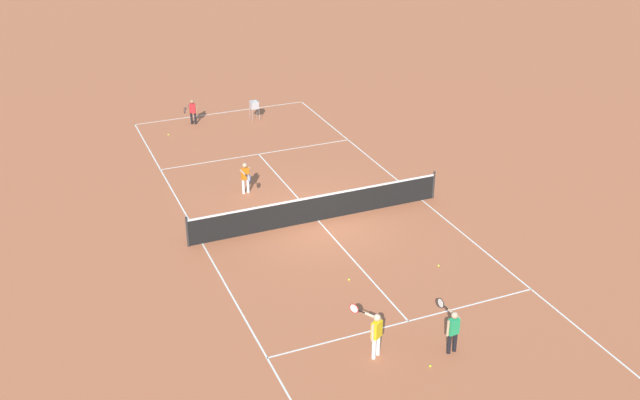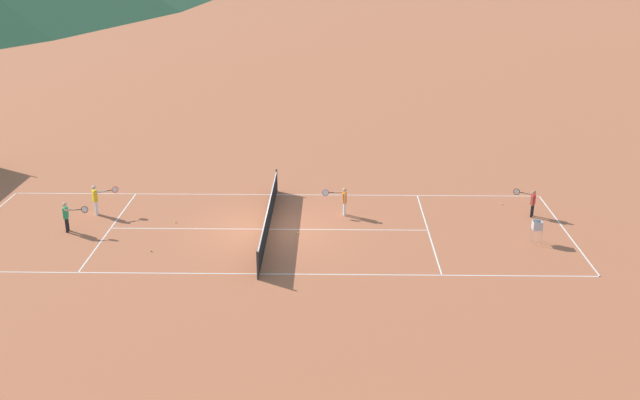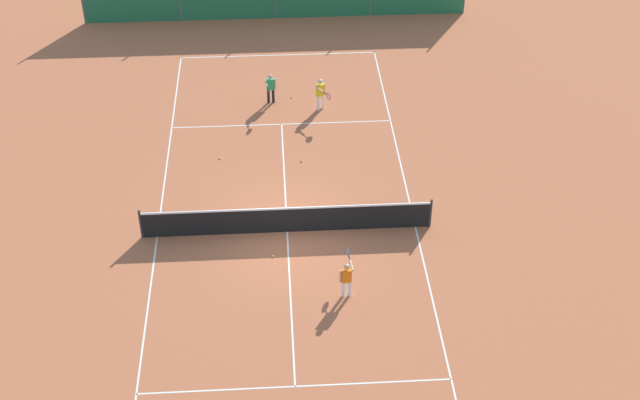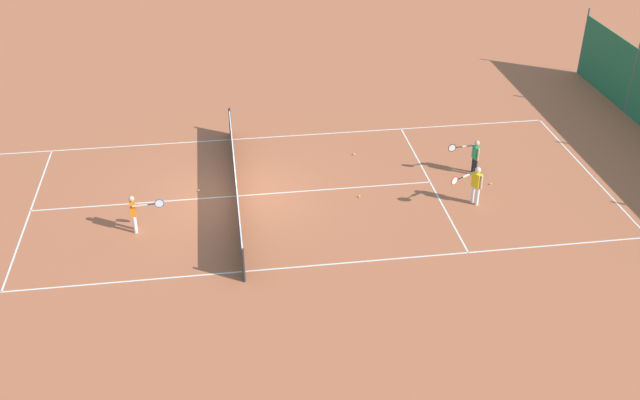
{
  "view_description": "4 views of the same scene",
  "coord_description": "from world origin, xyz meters",
  "px_view_note": "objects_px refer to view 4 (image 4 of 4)",
  "views": [
    {
      "loc": [
        8.81,
        21.02,
        12.1
      ],
      "look_at": [
        0.2,
        0.65,
        1.13
      ],
      "focal_mm": 42.0,
      "sensor_mm": 36.0,
      "label": 1
    },
    {
      "loc": [
        -27.78,
        -2.54,
        11.52
      ],
      "look_at": [
        1.15,
        -2.04,
        0.84
      ],
      "focal_mm": 42.0,
      "sensor_mm": 36.0,
      "label": 2
    },
    {
      "loc": [
        -0.31,
        -21.95,
        17.81
      ],
      "look_at": [
        1.08,
        0.56,
        0.79
      ],
      "focal_mm": 50.0,
      "sensor_mm": 36.0,
      "label": 3
    },
    {
      "loc": [
        20.81,
        -0.26,
        12.3
      ],
      "look_at": [
        1.66,
        2.47,
        0.63
      ],
      "focal_mm": 42.0,
      "sensor_mm": 36.0,
      "label": 4
    }
  ],
  "objects_px": {
    "tennis_ball_mid_court": "(199,191)",
    "tennis_net": "(236,183)",
    "player_far_service": "(135,211)",
    "tennis_ball_alley_left": "(359,196)",
    "tennis_ball_far_corner": "(354,154)",
    "tennis_ball_by_net_left": "(491,184)",
    "player_near_baseline": "(474,155)",
    "player_far_baseline": "(475,183)"
  },
  "relations": [
    {
      "from": "tennis_ball_mid_court",
      "to": "tennis_net",
      "type": "bearing_deg",
      "value": 68.86
    },
    {
      "from": "player_far_service",
      "to": "tennis_ball_alley_left",
      "type": "relative_size",
      "value": 18.29
    },
    {
      "from": "tennis_ball_far_corner",
      "to": "tennis_ball_by_net_left",
      "type": "distance_m",
      "value": 4.9
    },
    {
      "from": "player_near_baseline",
      "to": "tennis_ball_mid_court",
      "type": "relative_size",
      "value": 18.69
    },
    {
      "from": "tennis_ball_far_corner",
      "to": "player_near_baseline",
      "type": "bearing_deg",
      "value": 63.17
    },
    {
      "from": "player_near_baseline",
      "to": "player_far_service",
      "type": "distance_m",
      "value": 11.16
    },
    {
      "from": "player_near_baseline",
      "to": "tennis_ball_by_net_left",
      "type": "distance_m",
      "value": 1.13
    },
    {
      "from": "tennis_net",
      "to": "player_near_baseline",
      "type": "bearing_deg",
      "value": 92.67
    },
    {
      "from": "player_far_baseline",
      "to": "tennis_ball_far_corner",
      "type": "distance_m",
      "value": 4.96
    },
    {
      "from": "tennis_ball_far_corner",
      "to": "tennis_ball_alley_left",
      "type": "distance_m",
      "value": 2.91
    },
    {
      "from": "player_far_service",
      "to": "tennis_ball_far_corner",
      "type": "height_order",
      "value": "player_far_service"
    },
    {
      "from": "tennis_net",
      "to": "player_far_service",
      "type": "xyz_separation_m",
      "value": [
        1.62,
        -3.01,
        0.21
      ]
    },
    {
      "from": "player_near_baseline",
      "to": "tennis_ball_alley_left",
      "type": "xyz_separation_m",
      "value": [
        1.0,
        -4.07,
        -0.69
      ]
    },
    {
      "from": "player_near_baseline",
      "to": "tennis_ball_far_corner",
      "type": "relative_size",
      "value": 18.69
    },
    {
      "from": "tennis_net",
      "to": "tennis_ball_by_net_left",
      "type": "xyz_separation_m",
      "value": [
        0.44,
        8.33,
        -0.47
      ]
    },
    {
      "from": "tennis_ball_far_corner",
      "to": "player_far_service",
      "type": "bearing_deg",
      "value": -61.88
    },
    {
      "from": "player_near_baseline",
      "to": "player_far_baseline",
      "type": "bearing_deg",
      "value": -17.36
    },
    {
      "from": "player_far_baseline",
      "to": "tennis_ball_alley_left",
      "type": "height_order",
      "value": "player_far_baseline"
    },
    {
      "from": "tennis_net",
      "to": "tennis_ball_alley_left",
      "type": "relative_size",
      "value": 139.09
    },
    {
      "from": "tennis_ball_by_net_left",
      "to": "tennis_ball_alley_left",
      "type": "height_order",
      "value": "same"
    },
    {
      "from": "player_far_baseline",
      "to": "tennis_ball_mid_court",
      "type": "bearing_deg",
      "value": -103.09
    },
    {
      "from": "tennis_ball_mid_court",
      "to": "tennis_ball_by_net_left",
      "type": "height_order",
      "value": "same"
    },
    {
      "from": "tennis_net",
      "to": "player_far_baseline",
      "type": "xyz_separation_m",
      "value": [
        1.53,
        7.37,
        0.25
      ]
    },
    {
      "from": "tennis_ball_mid_court",
      "to": "tennis_ball_far_corner",
      "type": "height_order",
      "value": "same"
    },
    {
      "from": "player_far_baseline",
      "to": "player_far_service",
      "type": "distance_m",
      "value": 10.38
    },
    {
      "from": "tennis_ball_by_net_left",
      "to": "tennis_ball_alley_left",
      "type": "bearing_deg",
      "value": -87.57
    },
    {
      "from": "tennis_ball_by_net_left",
      "to": "tennis_ball_alley_left",
      "type": "xyz_separation_m",
      "value": [
        0.19,
        -4.44,
        0.0
      ]
    },
    {
      "from": "player_near_baseline",
      "to": "tennis_ball_by_net_left",
      "type": "relative_size",
      "value": 18.69
    },
    {
      "from": "player_far_baseline",
      "to": "tennis_ball_mid_court",
      "type": "height_order",
      "value": "player_far_baseline"
    },
    {
      "from": "tennis_ball_mid_court",
      "to": "player_far_baseline",
      "type": "bearing_deg",
      "value": 76.91
    },
    {
      "from": "player_far_baseline",
      "to": "tennis_ball_alley_left",
      "type": "xyz_separation_m",
      "value": [
        -0.9,
        -3.48,
        -0.72
      ]
    },
    {
      "from": "tennis_ball_alley_left",
      "to": "tennis_ball_by_net_left",
      "type": "bearing_deg",
      "value": 92.43
    },
    {
      "from": "tennis_net",
      "to": "tennis_ball_alley_left",
      "type": "xyz_separation_m",
      "value": [
        0.63,
        3.89,
        -0.47
      ]
    },
    {
      "from": "player_far_baseline",
      "to": "tennis_ball_alley_left",
      "type": "distance_m",
      "value": 3.66
    },
    {
      "from": "player_far_service",
      "to": "tennis_ball_by_net_left",
      "type": "xyz_separation_m",
      "value": [
        -1.18,
        11.34,
        -0.67
      ]
    },
    {
      "from": "tennis_ball_far_corner",
      "to": "tennis_ball_mid_court",
      "type": "bearing_deg",
      "value": -71.82
    },
    {
      "from": "tennis_net",
      "to": "tennis_ball_by_net_left",
      "type": "distance_m",
      "value": 8.36
    },
    {
      "from": "player_far_service",
      "to": "tennis_ball_far_corner",
      "type": "bearing_deg",
      "value": 118.12
    },
    {
      "from": "tennis_ball_mid_court",
      "to": "tennis_ball_far_corner",
      "type": "relative_size",
      "value": 1.0
    },
    {
      "from": "player_far_baseline",
      "to": "tennis_ball_by_net_left",
      "type": "relative_size",
      "value": 19.59
    },
    {
      "from": "tennis_net",
      "to": "player_far_service",
      "type": "bearing_deg",
      "value": -61.68
    },
    {
      "from": "player_near_baseline",
      "to": "tennis_ball_mid_court",
      "type": "distance_m",
      "value": 9.19
    }
  ]
}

